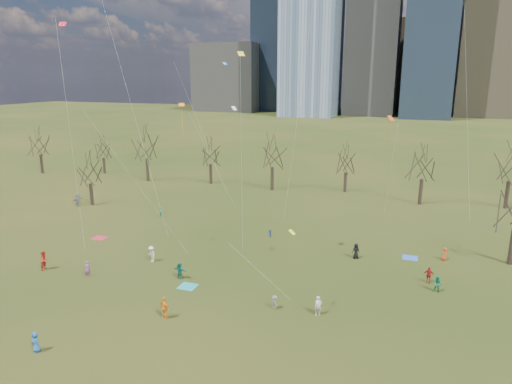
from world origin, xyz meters
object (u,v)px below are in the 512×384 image
(person_1, at_px, (318,306))
(person_2, at_px, (45,260))
(blanket_navy, at_px, (410,258))
(person_4, at_px, (165,308))
(blanket_teal, at_px, (188,286))
(person_0, at_px, (36,342))
(blanket_crimson, at_px, (99,238))

(person_1, relative_size, person_2, 0.83)
(blanket_navy, xyz_separation_m, person_1, (-6.86, -15.25, 0.81))
(person_4, bearing_deg, blanket_teal, -55.75)
(person_2, bearing_deg, person_4, -106.79)
(person_0, xyz_separation_m, person_2, (-10.18, 11.51, 0.21))
(person_2, bearing_deg, person_1, -91.19)
(blanket_teal, xyz_separation_m, person_1, (12.55, -1.05, 0.81))
(person_2, height_order, person_4, person_2)
(blanket_navy, bearing_deg, blanket_crimson, -170.36)
(blanket_crimson, xyz_separation_m, person_4, (17.26, -13.88, 0.93))
(blanket_navy, height_order, blanket_crimson, same)
(blanket_teal, relative_size, person_2, 0.81)
(blanket_crimson, bearing_deg, person_0, -62.32)
(person_2, relative_size, person_4, 1.04)
(person_0, bearing_deg, blanket_teal, 90.40)
(person_1, xyz_separation_m, person_4, (-11.57, -4.69, 0.12))
(blanket_crimson, relative_size, person_1, 0.97)
(blanket_teal, bearing_deg, blanket_navy, 36.20)
(blanket_navy, height_order, person_1, person_1)
(blanket_teal, relative_size, blanket_crimson, 1.00)
(blanket_teal, distance_m, person_1, 12.62)
(blanket_navy, bearing_deg, person_4, -132.74)
(blanket_navy, bearing_deg, person_1, -114.20)
(person_0, height_order, person_4, person_4)
(person_2, bearing_deg, blanket_crimson, 3.22)
(person_2, bearing_deg, blanket_teal, -86.85)
(person_1, xyz_separation_m, person_2, (-28.01, -0.27, 0.16))
(person_2, bearing_deg, blanket_navy, -67.74)
(blanket_crimson, bearing_deg, person_1, -17.68)
(person_0, height_order, person_2, person_2)
(blanket_navy, relative_size, person_4, 0.84)
(blanket_navy, relative_size, person_2, 0.81)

